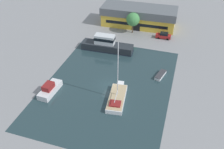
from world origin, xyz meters
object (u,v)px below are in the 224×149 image
(parked_car, at_px, (164,36))
(motor_cruiser, at_px, (107,45))
(warehouse_building, at_px, (139,16))
(sailboat_moored, at_px, (117,98))
(quay_tree_near_building, at_px, (133,19))
(small_dinghy, at_px, (161,75))
(cabin_boat, at_px, (50,89))

(parked_car, bearing_deg, motor_cruiser, 129.06)
(warehouse_building, xyz_separation_m, parked_car, (8.62, -6.33, -2.05))
(sailboat_moored, height_order, motor_cruiser, sailboat_moored)
(quay_tree_near_building, xyz_separation_m, sailboat_moored, (4.12, -29.39, -3.50))
(quay_tree_near_building, relative_size, motor_cruiser, 0.45)
(parked_car, distance_m, small_dinghy, 18.31)
(sailboat_moored, xyz_separation_m, motor_cruiser, (-8.13, 17.67, 0.93))
(warehouse_building, relative_size, small_dinghy, 5.50)
(small_dinghy, relative_size, cabin_boat, 0.66)
(warehouse_building, distance_m, motor_cruiser, 17.87)
(sailboat_moored, relative_size, small_dinghy, 3.08)
(quay_tree_near_building, distance_m, motor_cruiser, 12.65)
(motor_cruiser, bearing_deg, warehouse_building, -16.94)
(warehouse_building, bearing_deg, motor_cruiser, -106.78)
(small_dinghy, bearing_deg, warehouse_building, 127.94)
(quay_tree_near_building, bearing_deg, sailboat_moored, -82.01)
(sailboat_moored, bearing_deg, quay_tree_near_building, 90.74)
(warehouse_building, height_order, cabin_boat, warehouse_building)
(warehouse_building, relative_size, parked_car, 5.38)
(warehouse_building, xyz_separation_m, cabin_boat, (-10.13, -36.91, -2.05))
(parked_car, relative_size, sailboat_moored, 0.33)
(small_dinghy, bearing_deg, motor_cruiser, 168.84)
(quay_tree_near_building, relative_size, parked_car, 1.44)
(parked_car, relative_size, cabin_boat, 0.68)
(sailboat_moored, height_order, small_dinghy, sailboat_moored)
(small_dinghy, bearing_deg, parked_car, 110.80)
(sailboat_moored, height_order, cabin_boat, sailboat_moored)
(small_dinghy, bearing_deg, cabin_boat, -134.65)
(parked_car, xyz_separation_m, sailboat_moored, (-5.02, -28.58, -0.26))
(quay_tree_near_building, xyz_separation_m, cabin_boat, (-9.60, -31.39, -3.24))
(sailboat_moored, bearing_deg, parked_car, 72.79)
(parked_car, xyz_separation_m, cabin_boat, (-18.75, -30.58, 0.01))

